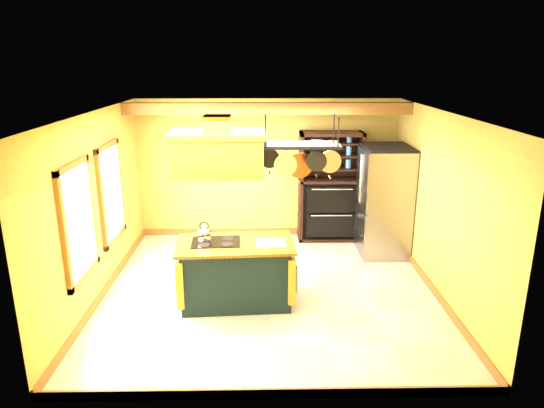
{
  "coord_description": "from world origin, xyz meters",
  "views": [
    {
      "loc": [
        -0.09,
        -6.75,
        3.4
      ],
      "look_at": [
        0.05,
        0.3,
        1.29
      ],
      "focal_mm": 32.0,
      "sensor_mm": 36.0,
      "label": 1
    }
  ],
  "objects_px": {
    "refrigerator": "(383,203)",
    "kitchen_island": "(236,272)",
    "range_hood": "(218,151)",
    "hutch": "(329,197)",
    "pot_rack": "(301,153)"
  },
  "relations": [
    {
      "from": "kitchen_island",
      "to": "range_hood",
      "type": "height_order",
      "value": "range_hood"
    },
    {
      "from": "range_hood",
      "to": "hutch",
      "type": "height_order",
      "value": "range_hood"
    },
    {
      "from": "kitchen_island",
      "to": "pot_rack",
      "type": "height_order",
      "value": "pot_rack"
    },
    {
      "from": "hutch",
      "to": "kitchen_island",
      "type": "bearing_deg",
      "value": -122.62
    },
    {
      "from": "pot_rack",
      "to": "kitchen_island",
      "type": "bearing_deg",
      "value": -179.29
    },
    {
      "from": "range_hood",
      "to": "pot_rack",
      "type": "relative_size",
      "value": 1.15
    },
    {
      "from": "kitchen_island",
      "to": "refrigerator",
      "type": "distance_m",
      "value": 3.2
    },
    {
      "from": "range_hood",
      "to": "kitchen_island",
      "type": "bearing_deg",
      "value": 0.2
    },
    {
      "from": "hutch",
      "to": "pot_rack",
      "type": "bearing_deg",
      "value": -106.54
    },
    {
      "from": "refrigerator",
      "to": "kitchen_island",
      "type": "bearing_deg",
      "value": -143.76
    },
    {
      "from": "kitchen_island",
      "to": "hutch",
      "type": "distance_m",
      "value": 3.15
    },
    {
      "from": "pot_rack",
      "to": "hutch",
      "type": "distance_m",
      "value": 3.06
    },
    {
      "from": "kitchen_island",
      "to": "refrigerator",
      "type": "bearing_deg",
      "value": 32.76
    },
    {
      "from": "refrigerator",
      "to": "hutch",
      "type": "height_order",
      "value": "hutch"
    },
    {
      "from": "kitchen_island",
      "to": "refrigerator",
      "type": "xyz_separation_m",
      "value": [
        2.55,
        1.87,
        0.47
      ]
    }
  ]
}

